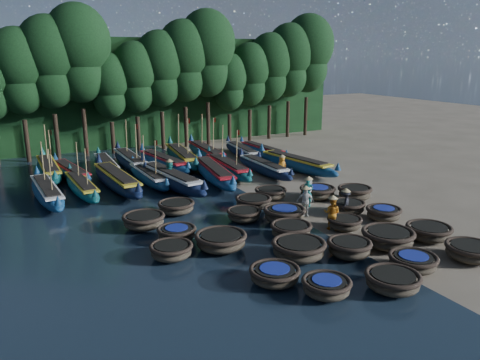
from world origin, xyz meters
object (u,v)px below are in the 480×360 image
coracle_22 (253,202)px  coracle_15 (177,233)px  coracle_17 (284,214)px  long_boat_10 (71,172)px  long_boat_11 (106,165)px  coracle_10 (171,250)px  coracle_11 (221,240)px  coracle_21 (176,207)px  long_boat_8 (296,163)px  coracle_4 (470,251)px  fisherman_1 (308,191)px  long_boat_5 (214,173)px  long_boat_13 (163,162)px  long_boat_0 (47,192)px  long_boat_14 (182,156)px  long_boat_1 (82,186)px  fisherman_4 (305,201)px  coracle_3 (413,262)px  coracle_20 (144,220)px  coracle_23 (271,193)px  long_boat_16 (242,151)px  coracle_16 (244,214)px  coracle_6 (299,249)px  fisherman_0 (308,189)px  long_boat_9 (49,169)px  coracle_19 (355,192)px  long_boat_17 (262,150)px  long_boat_15 (206,152)px  coracle_1 (326,286)px  long_boat_12 (130,161)px  fisherman_5 (170,173)px  coracle_2 (393,281)px  coracle_13 (345,223)px  coracle_7 (349,248)px  long_boat_7 (264,167)px  long_boat_6 (227,167)px  long_boat_4 (170,179)px  fisherman_6 (282,165)px  long_boat_3 (148,176)px  coracle_8 (388,238)px  long_boat_2 (117,180)px  fisherman_3 (345,202)px  fisherman_2 (332,212)px

coracle_22 → coracle_15: bearing=-156.0°
coracle_22 → coracle_17: bearing=-84.3°
long_boat_10 → long_boat_11: size_ratio=1.02×
coracle_10 → coracle_11: coracle_11 is taller
coracle_21 → long_boat_8: bearing=23.5°
coracle_4 → fisherman_1: 9.44m
long_boat_5 → long_boat_13: long_boat_5 is taller
long_boat_0 → long_boat_11: size_ratio=1.09×
long_boat_13 → long_boat_14: bearing=18.4°
long_boat_10 → fisherman_1: size_ratio=3.99×
long_boat_1 → fisherman_4: bearing=-47.4°
coracle_3 → coracle_20: 12.80m
coracle_3 → coracle_23: 11.00m
long_boat_11 → long_boat_16: (11.36, -0.46, 0.01)m
coracle_11 → coracle_16: bearing=45.8°
coracle_6 → fisherman_0: 8.06m
coracle_21 → long_boat_9: (-5.20, 11.88, 0.18)m
coracle_19 → long_boat_8: 7.73m
long_boat_16 → long_boat_17: 1.78m
long_boat_14 → long_boat_15: (2.47, 0.77, -0.03)m
coracle_1 → coracle_3: (4.41, -0.01, 0.01)m
long_boat_12 → fisherman_5: long_boat_12 is taller
coracle_2 → long_boat_10: size_ratio=0.29×
coracle_13 → fisherman_0: bearing=77.2°
coracle_7 → long_boat_5: 14.17m
coracle_21 → fisherman_5: (1.68, 5.60, 0.50)m
coracle_2 → coracle_23: 12.00m
coracle_6 → long_boat_7: (6.27, 13.36, 0.05)m
coracle_6 → long_boat_6: bearing=75.1°
long_boat_17 → long_boat_5: bearing=-145.0°
coracle_6 → long_boat_4: (-1.01, 13.17, 0.15)m
fisherman_6 → long_boat_9: bearing=-26.1°
long_boat_14 → fisherman_1: (2.45, -13.58, 0.33)m
coracle_22 → long_boat_3: (-3.63, 8.06, 0.11)m
coracle_8 → long_boat_9: 24.03m
coracle_10 → fisherman_4: size_ratio=1.04×
coracle_2 → coracle_19: (6.38, 9.29, 0.07)m
coracle_11 → coracle_10: bearing=176.7°
coracle_1 → coracle_20: coracle_20 is taller
coracle_1 → coracle_23: size_ratio=0.91×
coracle_8 → coracle_21: size_ratio=1.35×
long_boat_3 → fisherman_5: 1.71m
coracle_13 → long_boat_2: long_boat_2 is taller
fisherman_5 → long_boat_1: bearing=67.1°
coracle_10 → long_boat_4: (3.80, 10.57, 0.23)m
long_boat_8 → coracle_10: bearing=-150.7°
long_boat_2 → long_boat_10: bearing=116.7°
coracle_20 → fisherman_3: size_ratio=1.28×
fisherman_2 → fisherman_6: fisherman_2 is taller
long_boat_6 → long_boat_9: long_boat_9 is taller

